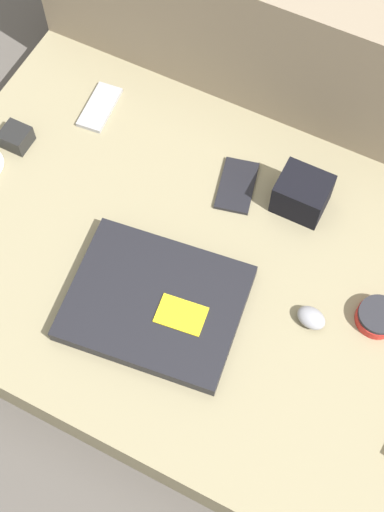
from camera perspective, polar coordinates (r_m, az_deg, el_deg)
name	(u,v)px	position (r m, az deg, el deg)	size (l,w,h in m)	color
ground_plane	(192,287)	(1.51, 0.00, -2.48)	(8.00, 8.00, 0.00)	#4C4742
couch_seat	(192,274)	(1.46, 0.00, -1.47)	(1.14, 0.77, 0.13)	#847A5B
couch_backrest	(295,58)	(1.58, 8.26, 15.39)	(1.14, 0.20, 0.44)	#7F705B
laptop	(156,303)	(1.35, -2.93, -3.77)	(0.35, 0.30, 0.03)	black
computer_mouse	(311,318)	(1.35, 9.51, -4.90)	(0.06, 0.05, 0.03)	gray
speaker_puck	(378,317)	(1.38, 14.64, -4.72)	(0.08, 0.08, 0.03)	red
phone_silver	(100,107)	(1.61, -7.40, 11.73)	(0.07, 0.13, 0.01)	#99999E
phone_black	(237,186)	(1.48, 3.61, 5.65)	(0.10, 0.14, 0.01)	black
camera_pouch	(302,194)	(1.44, 8.80, 4.94)	(0.10, 0.09, 0.08)	black
charger_brick	(16,137)	(1.57, -13.89, 9.20)	(0.06, 0.06, 0.04)	black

